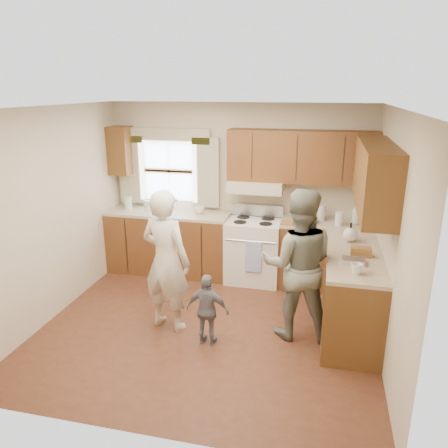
% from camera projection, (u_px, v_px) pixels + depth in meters
% --- Properties ---
extents(room, '(3.80, 3.80, 3.80)m').
position_uv_depth(room, '(207.00, 225.00, 4.77)').
color(room, '#4C2817').
rests_on(room, ground).
extents(kitchen_fixtures, '(3.80, 2.25, 2.15)m').
position_uv_depth(kitchen_fixtures, '(273.00, 234.00, 5.77)').
color(kitchen_fixtures, '#401F0D').
rests_on(kitchen_fixtures, ground).
extents(stove, '(0.76, 0.67, 1.07)m').
position_uv_depth(stove, '(254.00, 249.00, 6.28)').
color(stove, silver).
rests_on(stove, ground).
extents(woman_left, '(0.68, 0.54, 1.65)m').
position_uv_depth(woman_left, '(166.00, 261.00, 4.91)').
color(woman_left, silver).
rests_on(woman_left, ground).
extents(woman_right, '(0.88, 0.72, 1.69)m').
position_uv_depth(woman_right, '(298.00, 265.00, 4.75)').
color(woman_right, '#20382A').
rests_on(woman_right, ground).
extents(child, '(0.49, 0.23, 0.81)m').
position_uv_depth(child, '(208.00, 310.00, 4.69)').
color(child, slate).
rests_on(child, ground).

